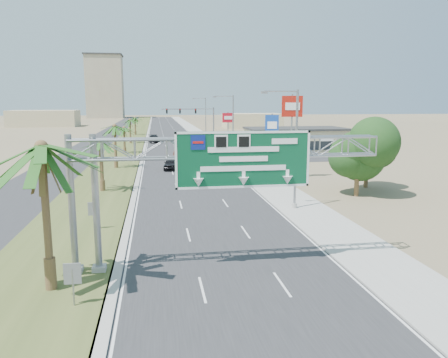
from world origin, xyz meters
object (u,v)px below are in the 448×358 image
sign_gantry (213,158)px  car_far (154,139)px  palm_near (41,148)px  signal_mast (203,124)px  store_building (296,140)px  pole_sign_blue (272,127)px  pole_sign_red_near (292,112)px  car_right_lane (197,146)px  car_left_lane (172,163)px  car_mid_lane (180,157)px  pole_sign_red_far (228,120)px

sign_gantry → car_far: bearing=92.5°
palm_near → signal_mast: size_ratio=0.81×
palm_near → store_building: 66.04m
sign_gantry → pole_sign_blue: 42.59m
sign_gantry → pole_sign_red_near: (12.68, 26.36, 1.80)m
sign_gantry → signal_mast: 62.37m
car_right_lane → pole_sign_blue: 22.53m
sign_gantry → pole_sign_blue: size_ratio=2.28×
signal_mast → car_left_lane: 27.30m
sign_gantry → pole_sign_blue: bearing=70.7°
store_building → pole_sign_blue: 18.56m
car_mid_lane → pole_sign_red_near: 21.95m
store_building → car_far: (-26.38, 20.56, -1.18)m
car_far → pole_sign_red_far: size_ratio=0.79×
car_mid_lane → car_far: car_far is taller
car_right_lane → store_building: bearing=-5.5°
palm_near → pole_sign_red_near: (20.82, 28.29, 0.93)m
palm_near → pole_sign_blue: bearing=62.2°
car_left_lane → palm_near: bearing=-93.7°
store_building → pole_sign_red_far: size_ratio=2.51×
car_far → car_mid_lane: bearing=-90.2°
car_right_lane → pole_sign_red_far: 7.72m
signal_mast → store_building: signal_mast is taller
car_left_lane → car_far: 40.68m
palm_near → pole_sign_red_near: size_ratio=0.84×
car_mid_lane → pole_sign_red_near: pole_sign_red_near is taller
store_building → car_far: store_building is taller
palm_near → signal_mast: palm_near is taller
car_far → pole_sign_red_near: pole_sign_red_near is taller
sign_gantry → car_mid_lane: 43.61m
car_mid_lane → pole_sign_red_far: (10.10, 16.43, 4.80)m
signal_mast → car_mid_lane: (-5.60, -18.75, -4.05)m
car_mid_lane → pole_sign_red_far: pole_sign_red_far is taller
store_building → car_mid_lane: bearing=-150.3°
signal_mast → pole_sign_blue: size_ratio=1.40×
car_left_lane → car_right_lane: car_left_lane is taller
pole_sign_red_near → pole_sign_blue: 14.13m
palm_near → car_far: size_ratio=1.48×
car_far → store_building: bearing=-44.9°
palm_near → car_mid_lane: 46.47m
sign_gantry → car_left_lane: bearing=91.5°
palm_near → pole_sign_blue: palm_near is taller
sign_gantry → pole_sign_blue: sign_gantry is taller
sign_gantry → car_right_lane: (4.83, 60.20, -5.41)m
pole_sign_red_near → pole_sign_red_far: bearing=93.3°
pole_sign_red_near → car_mid_lane: bearing=125.4°
palm_near → store_building: (31.20, 58.00, -4.93)m
sign_gantry → car_mid_lane: size_ratio=3.44×
signal_mast → car_far: signal_mast is taller
sign_gantry → car_mid_lane: sign_gantry is taller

